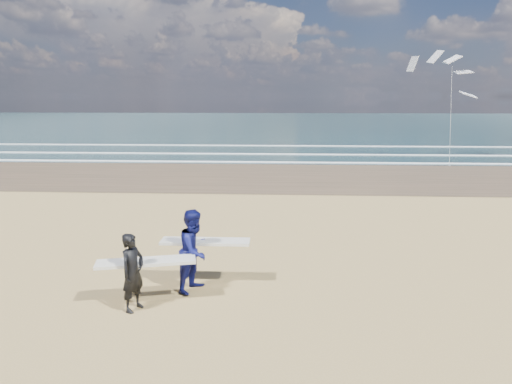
{
  "coord_description": "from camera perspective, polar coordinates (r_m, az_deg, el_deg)",
  "views": [
    {
      "loc": [
        3.23,
        -9.42,
        4.63
      ],
      "look_at": [
        2.37,
        6.0,
        1.39
      ],
      "focal_mm": 32.0,
      "sensor_mm": 36.0,
      "label": 1
    }
  ],
  "objects": [
    {
      "name": "ocean",
      "position": [
        83.26,
        14.95,
        8.27
      ],
      "size": [
        220.0,
        100.0,
        0.02
      ],
      "primitive_type": "cube",
      "color": "#1A373A",
      "rests_on": "ground"
    },
    {
      "name": "surfer_far",
      "position": [
        11.16,
        -7.58,
        -7.17
      ],
      "size": [
        2.21,
        1.22,
        2.01
      ],
      "color": "#0E1251",
      "rests_on": "ground"
    },
    {
      "name": "foam_breakers",
      "position": [
        41.35,
        27.16,
        4.18
      ],
      "size": [
        220.0,
        11.7,
        0.05
      ],
      "color": "white",
      "rests_on": "ground"
    },
    {
      "name": "kite_1",
      "position": [
        36.03,
        23.22,
        10.95
      ],
      "size": [
        5.68,
        4.72,
        8.41
      ],
      "color": "slate",
      "rests_on": "ground"
    },
    {
      "name": "surfer_near",
      "position": [
        10.47,
        -14.92,
        -9.49
      ],
      "size": [
        2.26,
        1.23,
        1.75
      ],
      "color": "black",
      "rests_on": "ground"
    }
  ]
}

